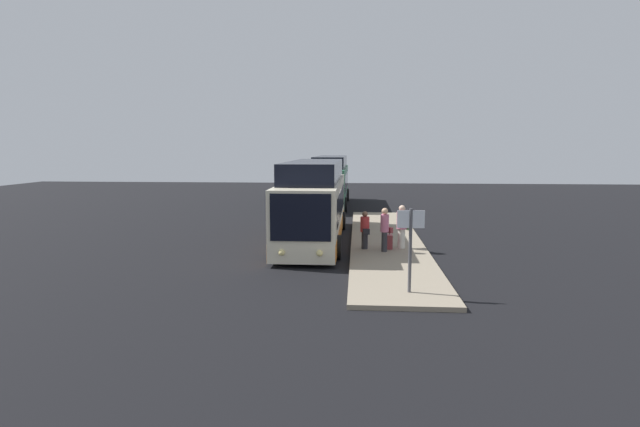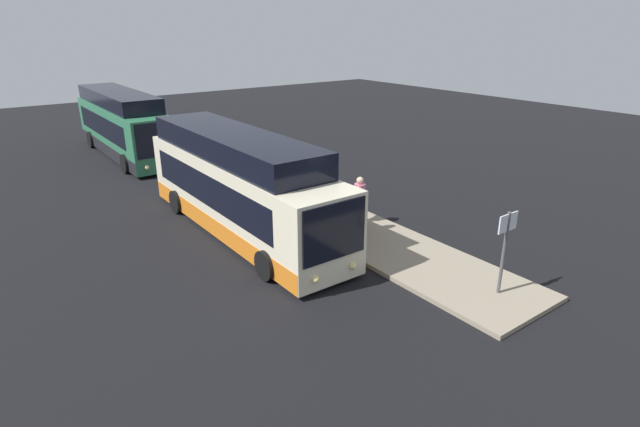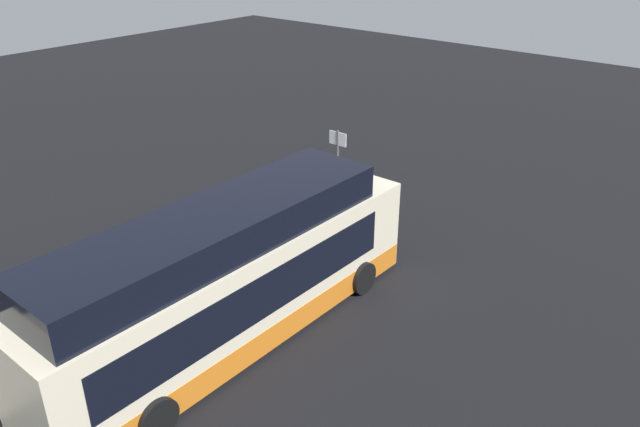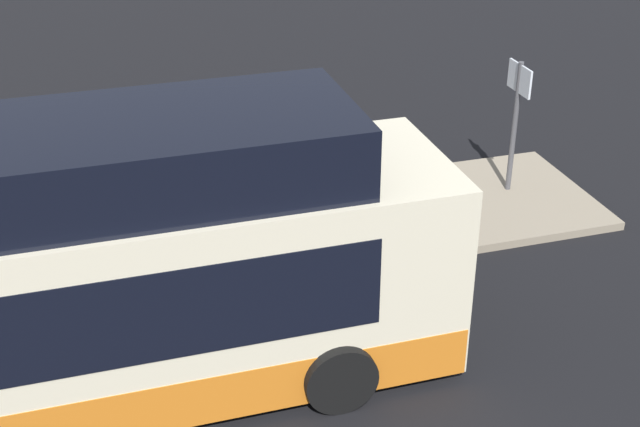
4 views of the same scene
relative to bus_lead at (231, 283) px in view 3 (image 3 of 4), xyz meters
The scene contains 8 objects.
ground 1.74m from the bus_lead, 34.17° to the left, with size 80.00×80.00×0.00m, color black.
platform 3.80m from the bus_lead, 85.12° to the left, with size 20.00×3.25×0.15m.
bus_lead is the anchor object (origin of this frame).
passenger_boarding 4.45m from the bus_lead, 46.56° to the left, with size 0.56×0.60×1.83m.
passenger_waiting 3.56m from the bus_lead, 43.29° to the left, with size 0.61×0.45×1.62m.
passenger_with_bags 4.62m from the bus_lead, 60.14° to the left, with size 0.59×0.70×1.87m.
suitcase 4.38m from the bus_lead, 54.91° to the left, with size 0.47×0.27×0.84m.
sign_post 9.64m from the bus_lead, 22.17° to the left, with size 0.10×0.80×2.52m.
Camera 3 is at (-9.11, -10.54, 10.17)m, focal length 35.00 mm.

